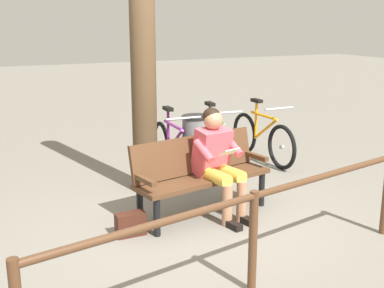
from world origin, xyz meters
name	(u,v)px	position (x,y,z in m)	size (l,w,h in m)	color
ground_plane	(193,223)	(0.00, 0.00, 0.00)	(40.00, 40.00, 0.00)	slate
bench	(200,170)	(-0.20, -0.24, 0.51)	(1.66, 0.74, 0.87)	#51331E
person_reading	(218,158)	(-0.35, -0.10, 0.66)	(0.53, 0.81, 1.20)	#D84C59
handbag	(131,224)	(0.70, -0.01, 0.12)	(0.30, 0.14, 0.24)	#3F1E14
tree_trunk	(143,44)	(0.07, -1.23, 1.84)	(0.31, 0.31, 3.69)	#4C3823
litter_bin	(197,147)	(-0.73, -1.38, 0.44)	(0.41, 0.41, 0.88)	slate
bicycle_green	(262,138)	(-2.04, -1.73, 0.36)	(0.48, 1.68, 0.94)	black
bicycle_orange	(214,143)	(-1.23, -1.78, 0.36)	(0.48, 1.68, 0.94)	black
bicycle_silver	(173,150)	(-0.51, -1.68, 0.36)	(0.48, 1.68, 0.94)	black
railing_fence	(254,220)	(0.17, 1.43, 0.61)	(3.68, 0.76, 0.85)	#51331E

